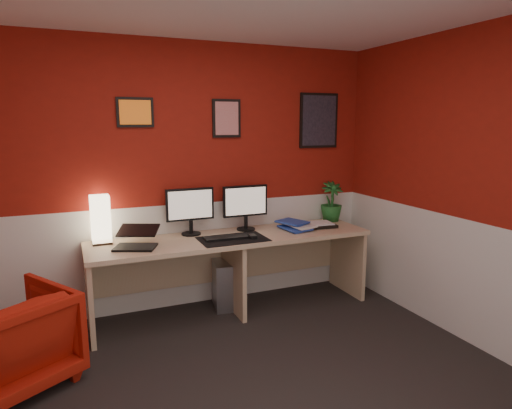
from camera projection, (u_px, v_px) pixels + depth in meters
name	position (u px, v px, depth m)	size (l,w,h in m)	color
ground	(243.00, 407.00, 2.82)	(4.00, 3.50, 0.01)	black
wall_back	(174.00, 178.00, 4.17)	(4.00, 0.01, 2.50)	maroon
wall_right	(490.00, 192.00, 3.36)	(0.01, 3.50, 2.50)	maroon
wainscot_back	(177.00, 256.00, 4.31)	(4.00, 0.01, 1.00)	silver
wainscot_right	(481.00, 287.00, 3.49)	(0.01, 3.50, 1.00)	silver
desk	(233.00, 274.00, 4.20)	(2.60, 0.65, 0.73)	tan
shoji_lamp	(101.00, 221.00, 3.85)	(0.16, 0.16, 0.40)	#FFE5B2
laptop	(135.00, 236.00, 3.71)	(0.33, 0.23, 0.22)	black
monitor_left	(190.00, 204.00, 4.13)	(0.45, 0.06, 0.58)	black
monitor_right	(246.00, 201.00, 4.32)	(0.45, 0.06, 0.58)	black
desk_mat	(233.00, 239.00, 4.01)	(0.60, 0.38, 0.01)	black
keyboard	(227.00, 237.00, 4.02)	(0.42, 0.14, 0.02)	black
mouse	(252.00, 236.00, 4.04)	(0.06, 0.10, 0.03)	black
book_bottom	(285.00, 230.00, 4.32)	(0.23, 0.31, 0.03)	#213E9B
book_middle	(291.00, 227.00, 4.33)	(0.22, 0.30, 0.02)	silver
book_top	(285.00, 224.00, 4.33)	(0.21, 0.29, 0.03)	#213E9B
zen_tray	(317.00, 225.00, 4.50)	(0.35, 0.25, 0.03)	black
potted_plant	(332.00, 202.00, 4.74)	(0.23, 0.23, 0.42)	#19591E
pc_tower	(224.00, 282.00, 4.37)	(0.20, 0.45, 0.45)	#99999E
armchair	(9.00, 340.00, 2.99)	(0.71, 0.73, 0.66)	#A5180A
art_left	(135.00, 112.00, 3.93)	(0.32, 0.02, 0.26)	orange
art_center	(227.00, 118.00, 4.26)	(0.28, 0.02, 0.36)	red
art_right	(319.00, 121.00, 4.65)	(0.44, 0.02, 0.56)	black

